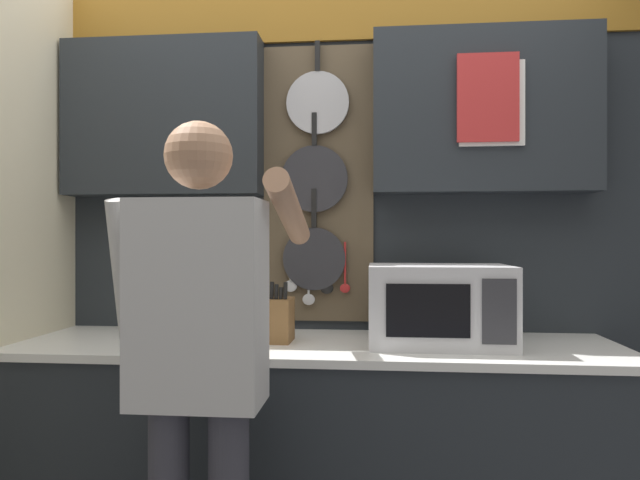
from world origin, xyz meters
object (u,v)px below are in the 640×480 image
utensil_crock (215,318)px  person (200,346)px  knife_block (278,319)px  microwave (439,305)px

utensil_crock → person: person is taller
knife_block → person: 0.58m
utensil_crock → microwave: bearing=-0.1°
microwave → person: 0.95m
knife_block → utensil_crock: 0.25m
microwave → knife_block: (-0.62, 0.00, -0.06)m
person → utensil_crock: bearing=101.6°
microwave → utensil_crock: size_ratio=1.53×
knife_block → utensil_crock: size_ratio=0.69×
knife_block → person: bearing=-103.5°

